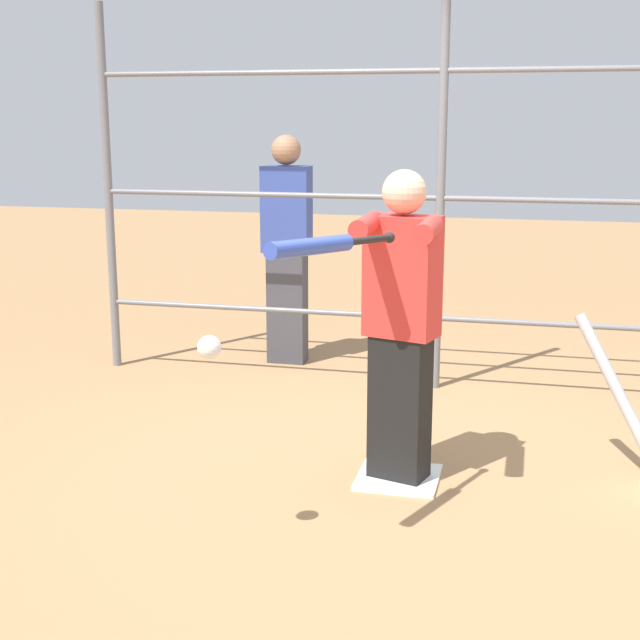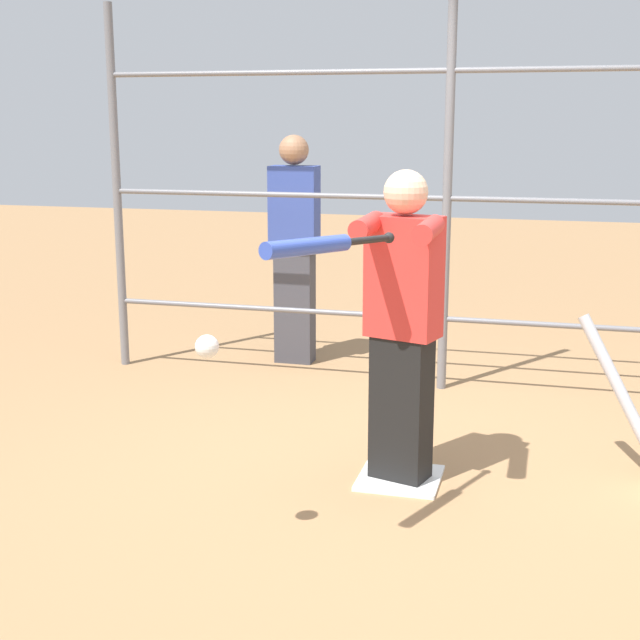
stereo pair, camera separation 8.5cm
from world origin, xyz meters
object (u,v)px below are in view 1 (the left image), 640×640
at_px(baseball_bat_swinging, 322,245).
at_px(bystander_behind_fence, 287,246).
at_px(softball_in_flight, 209,347).
at_px(batter, 401,318).

relative_size(baseball_bat_swinging, bystander_behind_fence, 0.47).
xyz_separation_m(baseball_bat_swinging, softball_in_flight, (0.43, 0.09, -0.41)).
bearing_deg(baseball_bat_swinging, softball_in_flight, 11.38).
distance_m(softball_in_flight, bystander_behind_fence, 2.98).
xyz_separation_m(softball_in_flight, bystander_behind_fence, (0.51, -2.94, -0.02)).
bearing_deg(softball_in_flight, baseball_bat_swinging, -168.62).
relative_size(batter, bystander_behind_fence, 0.93).
relative_size(baseball_bat_swinging, softball_in_flight, 7.99).
relative_size(batter, baseball_bat_swinging, 2.00).
distance_m(batter, softball_in_flight, 1.12).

